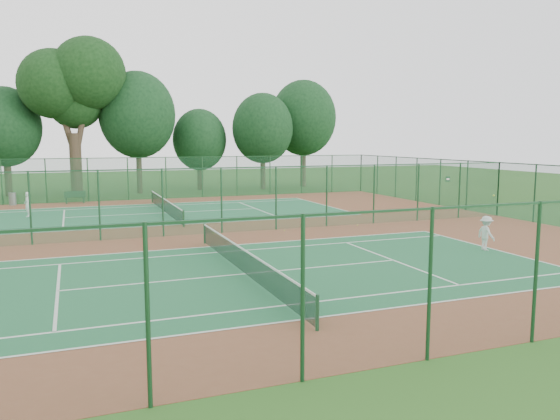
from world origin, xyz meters
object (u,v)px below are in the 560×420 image
at_px(player_far, 27,204).
at_px(bench, 75,197).
at_px(player_near, 486,233).
at_px(trash_bin, 13,199).
at_px(big_tree, 73,84).

xyz_separation_m(player_far, bench, (2.89, 6.85, -0.30)).
xyz_separation_m(player_near, trash_bin, (-21.45, 26.26, -0.31)).
xyz_separation_m(bench, big_tree, (0.33, 5.50, 9.11)).
bearing_deg(player_near, big_tree, 29.80).
height_order(player_near, player_far, player_far).
distance_m(bench, big_tree, 10.65).
bearing_deg(big_tree, bench, -93.39).
bearing_deg(player_far, trash_bin, -164.22).
relative_size(player_near, player_far, 0.97).
relative_size(trash_bin, big_tree, 0.07).
distance_m(player_far, bench, 7.44).
height_order(player_near, trash_bin, player_near).
distance_m(player_far, big_tree, 15.50).
bearing_deg(bench, trash_bin, 169.25).
bearing_deg(bench, player_near, -61.94).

